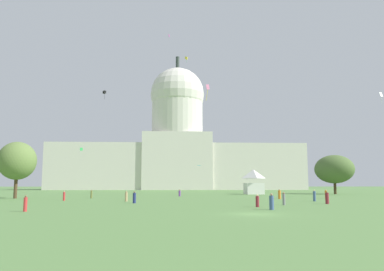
% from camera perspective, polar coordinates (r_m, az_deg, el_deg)
% --- Properties ---
extents(ground_plane, '(800.00, 800.00, 0.00)m').
position_cam_1_polar(ground_plane, '(35.31, 9.37, -11.40)').
color(ground_plane, '#567F42').
extents(capitol_building, '(121.59, 26.57, 66.56)m').
position_cam_1_polar(capitol_building, '(189.32, -2.21, -1.84)').
color(capitol_building, beige).
rests_on(capitol_building, ground_plane).
extents(event_tent, '(4.82, 5.89, 6.54)m').
position_cam_1_polar(event_tent, '(104.49, 9.09, -6.75)').
color(event_tent, white).
rests_on(event_tent, ground_plane).
extents(tree_west_far, '(8.54, 8.30, 10.62)m').
position_cam_1_polar(tree_west_far, '(79.97, -24.43, -3.43)').
color(tree_west_far, '#4C3823').
rests_on(tree_west_far, ground_plane).
extents(tree_east_mid, '(13.77, 13.72, 10.48)m').
position_cam_1_polar(tree_east_mid, '(111.12, 20.27, -4.69)').
color(tree_east_mid, '#42301E').
rests_on(tree_east_mid, ground_plane).
extents(person_red_edge_east, '(0.50, 0.50, 1.56)m').
position_cam_1_polar(person_red_edge_east, '(66.35, -18.38, -8.51)').
color(person_red_edge_east, red).
rests_on(person_red_edge_east, ground_plane).
extents(person_orange_deep_crowd, '(0.40, 0.40, 1.69)m').
position_cam_1_polar(person_orange_deep_crowd, '(76.41, 19.18, -8.21)').
color(person_orange_deep_crowd, orange).
rests_on(person_orange_deep_crowd, ground_plane).
extents(person_maroon_near_tent, '(0.58, 0.58, 1.70)m').
position_cam_1_polar(person_maroon_near_tent, '(55.73, 19.33, -8.73)').
color(person_maroon_near_tent, maroon).
rests_on(person_maroon_near_tent, ground_plane).
extents(person_navy_near_tree_east, '(0.52, 0.52, 1.66)m').
position_cam_1_polar(person_navy_near_tree_east, '(55.18, -8.52, -9.09)').
color(person_navy_near_tree_east, navy).
rests_on(person_navy_near_tree_east, ground_plane).
extents(person_olive_lawn_far_right, '(0.40, 0.40, 1.57)m').
position_cam_1_polar(person_olive_lawn_far_right, '(75.79, -14.64, -8.43)').
color(person_olive_lawn_far_right, olive).
rests_on(person_olive_lawn_far_right, ground_plane).
extents(person_purple_front_right, '(0.57, 0.57, 1.52)m').
position_cam_1_polar(person_purple_front_right, '(85.51, -1.85, -8.52)').
color(person_purple_front_right, '#703D93').
rests_on(person_purple_front_right, ground_plane).
extents(person_denim_mid_right, '(0.51, 0.51, 1.77)m').
position_cam_1_polar(person_denim_mid_right, '(63.52, 17.64, -8.52)').
color(person_denim_mid_right, '#3D5684').
rests_on(person_denim_mid_right, ground_plane).
extents(person_red_lawn_far_left, '(0.47, 0.47, 1.57)m').
position_cam_1_polar(person_red_lawn_far_left, '(41.37, -23.40, -9.29)').
color(person_red_lawn_far_left, red).
rests_on(person_red_lawn_far_left, ground_plane).
extents(person_tan_mid_left, '(0.57, 0.57, 1.61)m').
position_cam_1_polar(person_tan_mid_left, '(60.88, -9.69, -8.90)').
color(person_tan_mid_left, tan).
rests_on(person_tan_mid_left, ground_plane).
extents(person_denim_back_left, '(0.64, 0.64, 1.70)m').
position_cam_1_polar(person_denim_back_left, '(41.50, 11.67, -9.65)').
color(person_denim_back_left, '#3D5684').
rests_on(person_denim_back_left, ground_plane).
extents(person_grey_back_right, '(0.48, 0.48, 1.64)m').
position_cam_1_polar(person_grey_back_right, '(51.10, 13.42, -9.12)').
color(person_grey_back_right, gray).
rests_on(person_grey_back_right, ground_plane).
extents(person_maroon_mid_center, '(0.52, 0.52, 1.47)m').
position_cam_1_polar(person_maroon_mid_center, '(46.07, 9.63, -9.57)').
color(person_maroon_mid_center, maroon).
rests_on(person_maroon_mid_center, ground_plane).
extents(person_orange_front_center, '(0.48, 0.48, 1.76)m').
position_cam_1_polar(person_orange_front_center, '(71.63, 12.80, -8.51)').
color(person_orange_front_center, orange).
rests_on(person_orange_front_center, ground_plane).
extents(kite_green_low, '(0.68, 0.81, 0.99)m').
position_cam_1_polar(kite_green_low, '(122.14, -16.03, -1.96)').
color(kite_green_low, green).
extents(kite_yellow_high, '(1.07, 1.03, 2.28)m').
position_cam_1_polar(kite_yellow_high, '(146.29, -0.86, 11.36)').
color(kite_yellow_high, yellow).
extents(kite_white_mid, '(0.88, 0.51, 2.56)m').
position_cam_1_polar(kite_white_mid, '(97.09, 26.17, 5.36)').
color(kite_white_mid, white).
extents(kite_magenta_high, '(0.43, 0.59, 1.05)m').
position_cam_1_polar(kite_magenta_high, '(146.52, -3.41, 14.52)').
color(kite_magenta_high, '#D1339E').
extents(kite_pink_mid, '(0.76, 0.26, 3.21)m').
position_cam_1_polar(kite_pink_mid, '(74.06, 2.31, 6.90)').
color(kite_pink_mid, pink).
extents(kite_cyan_low, '(1.40, 1.04, 0.12)m').
position_cam_1_polar(kite_cyan_low, '(127.60, 1.18, -4.56)').
color(kite_cyan_low, '#33BCDB').
extents(kite_black_high, '(1.39, 1.37, 3.42)m').
position_cam_1_polar(kite_black_high, '(151.69, -12.82, 6.26)').
color(kite_black_high, black).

